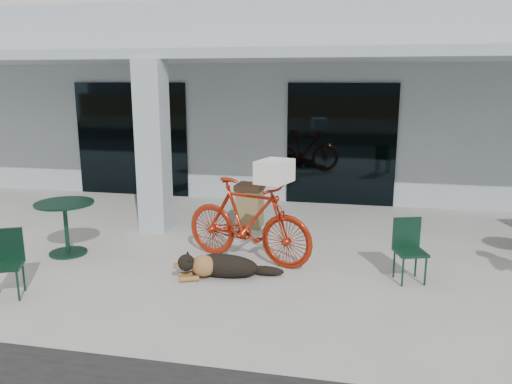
% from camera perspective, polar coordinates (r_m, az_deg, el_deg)
% --- Properties ---
extents(ground, '(80.00, 80.00, 0.00)m').
position_cam_1_polar(ground, '(7.14, -7.17, -10.18)').
color(ground, '#A8A59E').
rests_on(ground, ground).
extents(building, '(22.00, 7.00, 4.50)m').
position_cam_1_polar(building, '(14.88, 3.26, 10.71)').
color(building, '#9FACB4').
rests_on(building, ground).
extents(storefront_glass_left, '(2.80, 0.06, 2.70)m').
position_cam_1_polar(storefront_glass_left, '(12.49, -14.02, 5.84)').
color(storefront_glass_left, black).
rests_on(storefront_glass_left, ground).
extents(storefront_glass_right, '(2.40, 0.06, 2.70)m').
position_cam_1_polar(storefront_glass_right, '(11.29, 9.67, 5.34)').
color(storefront_glass_right, black).
rests_on(storefront_glass_right, ground).
extents(column, '(0.50, 0.50, 3.12)m').
position_cam_1_polar(column, '(9.35, -11.67, 5.05)').
color(column, '#9FACB4').
rests_on(column, ground).
extents(overhang, '(22.00, 2.80, 0.18)m').
position_cam_1_polar(overhang, '(10.06, -0.90, 15.25)').
color(overhang, '#9FACB4').
rests_on(overhang, column).
extents(bicycle, '(2.24, 1.22, 1.30)m').
position_cam_1_polar(bicycle, '(7.66, -0.94, -3.33)').
color(bicycle, '#981F0C').
rests_on(bicycle, ground).
extents(laundry_basket, '(0.56, 0.66, 0.33)m').
position_cam_1_polar(laundry_basket, '(7.27, 2.13, 2.38)').
color(laundry_basket, white).
rests_on(laundry_basket, bicycle).
extents(dog, '(1.21, 0.81, 0.38)m').
position_cam_1_polar(dog, '(7.20, -3.71, -8.23)').
color(dog, black).
rests_on(dog, ground).
extents(cup_near_dog, '(0.10, 0.10, 0.11)m').
position_cam_1_polar(cup_near_dog, '(7.35, -2.40, -8.94)').
color(cup_near_dog, white).
rests_on(cup_near_dog, ground).
extents(cafe_table_near, '(1.21, 1.21, 0.86)m').
position_cam_1_polar(cafe_table_near, '(8.59, -20.86, -3.89)').
color(cafe_table_near, '#123524').
rests_on(cafe_table_near, ground).
extents(cafe_chair_near, '(0.54, 0.56, 0.88)m').
position_cam_1_polar(cafe_chair_near, '(7.23, -26.71, -7.46)').
color(cafe_chair_near, '#123524').
rests_on(cafe_chair_near, ground).
extents(cafe_chair_far_a, '(0.51, 0.53, 0.88)m').
position_cam_1_polar(cafe_chair_far_a, '(7.27, 17.25, -6.51)').
color(cafe_chair_far_a, '#123524').
rests_on(cafe_chair_far_a, ground).
extents(trash_receptacle, '(0.53, 0.53, 0.84)m').
position_cam_1_polar(trash_receptacle, '(9.52, -0.71, -1.55)').
color(trash_receptacle, brown).
rests_on(trash_receptacle, ground).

